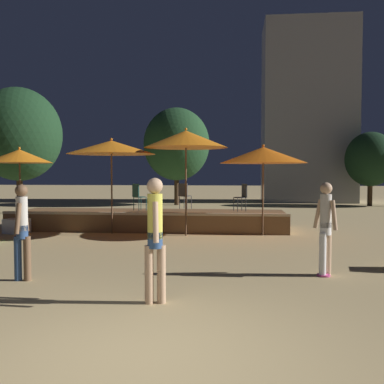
{
  "coord_description": "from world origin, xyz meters",
  "views": [
    {
      "loc": [
        0.96,
        -4.26,
        1.94
      ],
      "look_at": [
        0.0,
        5.54,
        1.49
      ],
      "focal_mm": 40.0,
      "sensor_mm": 36.0,
      "label": 1
    }
  ],
  "objects_px": {
    "person_1": "(22,229)",
    "background_tree_0": "(19,134)",
    "cube_seat_1": "(17,226)",
    "patio_umbrella_0": "(186,139)",
    "patio_umbrella_1": "(111,147)",
    "frisbee_disc": "(324,275)",
    "bistro_chair_0": "(184,193)",
    "background_tree_3": "(177,144)",
    "patio_umbrella_2": "(19,156)",
    "patio_umbrella_3": "(263,155)",
    "background_tree_2": "(371,159)",
    "person_3": "(155,233)",
    "person_0": "(326,225)",
    "bistro_chair_2": "(242,195)",
    "bistro_chair_1": "(138,194)"
  },
  "relations": [
    {
      "from": "person_1",
      "to": "patio_umbrella_3",
      "type": "bearing_deg",
      "value": 47.17
    },
    {
      "from": "patio_umbrella_2",
      "to": "patio_umbrella_3",
      "type": "bearing_deg",
      "value": 0.59
    },
    {
      "from": "person_3",
      "to": "background_tree_3",
      "type": "xyz_separation_m",
      "value": [
        -2.25,
        19.13,
        2.58
      ]
    },
    {
      "from": "person_1",
      "to": "patio_umbrella_0",
      "type": "bearing_deg",
      "value": 62.95
    },
    {
      "from": "background_tree_2",
      "to": "patio_umbrella_1",
      "type": "bearing_deg",
      "value": -133.31
    },
    {
      "from": "person_3",
      "to": "background_tree_0",
      "type": "xyz_separation_m",
      "value": [
        -8.99,
        13.22,
        2.7
      ]
    },
    {
      "from": "background_tree_2",
      "to": "patio_umbrella_3",
      "type": "bearing_deg",
      "value": -119.34
    },
    {
      "from": "bistro_chair_0",
      "to": "patio_umbrella_1",
      "type": "bearing_deg",
      "value": 62.34
    },
    {
      "from": "cube_seat_1",
      "to": "person_3",
      "type": "relative_size",
      "value": 0.42
    },
    {
      "from": "bistro_chair_0",
      "to": "background_tree_3",
      "type": "distance_m",
      "value": 10.87
    },
    {
      "from": "cube_seat_1",
      "to": "patio_umbrella_0",
      "type": "bearing_deg",
      "value": -0.29
    },
    {
      "from": "patio_umbrella_2",
      "to": "bistro_chair_0",
      "type": "height_order",
      "value": "patio_umbrella_2"
    },
    {
      "from": "frisbee_disc",
      "to": "background_tree_0",
      "type": "height_order",
      "value": "background_tree_0"
    },
    {
      "from": "cube_seat_1",
      "to": "person_0",
      "type": "bearing_deg",
      "value": -29.23
    },
    {
      "from": "person_0",
      "to": "background_tree_0",
      "type": "bearing_deg",
      "value": 91.03
    },
    {
      "from": "background_tree_0",
      "to": "background_tree_3",
      "type": "height_order",
      "value": "background_tree_0"
    },
    {
      "from": "patio_umbrella_1",
      "to": "patio_umbrella_0",
      "type": "bearing_deg",
      "value": -6.55
    },
    {
      "from": "bistro_chair_1",
      "to": "background_tree_2",
      "type": "relative_size",
      "value": 0.21
    },
    {
      "from": "person_1",
      "to": "background_tree_0",
      "type": "xyz_separation_m",
      "value": [
        -6.38,
        12.14,
        2.8
      ]
    },
    {
      "from": "person_1",
      "to": "person_3",
      "type": "distance_m",
      "value": 2.83
    },
    {
      "from": "frisbee_disc",
      "to": "bistro_chair_0",
      "type": "bearing_deg",
      "value": 116.94
    },
    {
      "from": "person_1",
      "to": "bistro_chair_0",
      "type": "relative_size",
      "value": 1.92
    },
    {
      "from": "person_3",
      "to": "background_tree_0",
      "type": "distance_m",
      "value": 16.21
    },
    {
      "from": "person_0",
      "to": "bistro_chair_0",
      "type": "xyz_separation_m",
      "value": [
        -3.45,
        6.68,
        0.25
      ]
    },
    {
      "from": "background_tree_0",
      "to": "patio_umbrella_3",
      "type": "bearing_deg",
      "value": -29.08
    },
    {
      "from": "frisbee_disc",
      "to": "background_tree_2",
      "type": "bearing_deg",
      "value": 70.56
    },
    {
      "from": "person_0",
      "to": "cube_seat_1",
      "type": "bearing_deg",
      "value": 105.26
    },
    {
      "from": "bistro_chair_2",
      "to": "background_tree_3",
      "type": "bearing_deg",
      "value": 173.34
    },
    {
      "from": "cube_seat_1",
      "to": "frisbee_disc",
      "type": "xyz_separation_m",
      "value": [
        8.6,
        -4.86,
        -0.21
      ]
    },
    {
      "from": "patio_umbrella_2",
      "to": "frisbee_disc",
      "type": "distance_m",
      "value": 10.24
    },
    {
      "from": "patio_umbrella_1",
      "to": "bistro_chair_0",
      "type": "bearing_deg",
      "value": 36.99
    },
    {
      "from": "person_1",
      "to": "bistro_chair_2",
      "type": "relative_size",
      "value": 1.92
    },
    {
      "from": "patio_umbrella_0",
      "to": "background_tree_2",
      "type": "height_order",
      "value": "background_tree_2"
    },
    {
      "from": "cube_seat_1",
      "to": "bistro_chair_2",
      "type": "xyz_separation_m",
      "value": [
        7.2,
        1.25,
        0.98
      ]
    },
    {
      "from": "patio_umbrella_0",
      "to": "patio_umbrella_1",
      "type": "relative_size",
      "value": 1.09
    },
    {
      "from": "patio_umbrella_1",
      "to": "patio_umbrella_2",
      "type": "xyz_separation_m",
      "value": [
        -3.02,
        -0.06,
        -0.27
      ]
    },
    {
      "from": "bistro_chair_2",
      "to": "cube_seat_1",
      "type": "bearing_deg",
      "value": -105.23
    },
    {
      "from": "person_3",
      "to": "background_tree_2",
      "type": "height_order",
      "value": "background_tree_2"
    },
    {
      "from": "patio_umbrella_2",
      "to": "background_tree_0",
      "type": "bearing_deg",
      "value": 117.7
    },
    {
      "from": "patio_umbrella_3",
      "to": "frisbee_disc",
      "type": "distance_m",
      "value": 5.74
    },
    {
      "from": "patio_umbrella_2",
      "to": "background_tree_2",
      "type": "bearing_deg",
      "value": 40.3
    },
    {
      "from": "bistro_chair_0",
      "to": "background_tree_0",
      "type": "relative_size",
      "value": 0.15
    },
    {
      "from": "person_1",
      "to": "background_tree_0",
      "type": "bearing_deg",
      "value": 112.69
    },
    {
      "from": "background_tree_3",
      "to": "patio_umbrella_0",
      "type": "bearing_deg",
      "value": -81.04
    },
    {
      "from": "patio_umbrella_2",
      "to": "frisbee_disc",
      "type": "xyz_separation_m",
      "value": [
        8.56,
        -5.05,
        -2.44
      ]
    },
    {
      "from": "person_0",
      "to": "frisbee_disc",
      "type": "height_order",
      "value": "person_0"
    },
    {
      "from": "bistro_chair_2",
      "to": "patio_umbrella_3",
      "type": "bearing_deg",
      "value": 7.11
    },
    {
      "from": "bistro_chair_2",
      "to": "frisbee_disc",
      "type": "xyz_separation_m",
      "value": [
        1.4,
        -6.11,
        -1.19
      ]
    },
    {
      "from": "frisbee_disc",
      "to": "background_tree_3",
      "type": "distance_m",
      "value": 18.27
    },
    {
      "from": "person_1",
      "to": "background_tree_2",
      "type": "distance_m",
      "value": 21.88
    }
  ]
}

